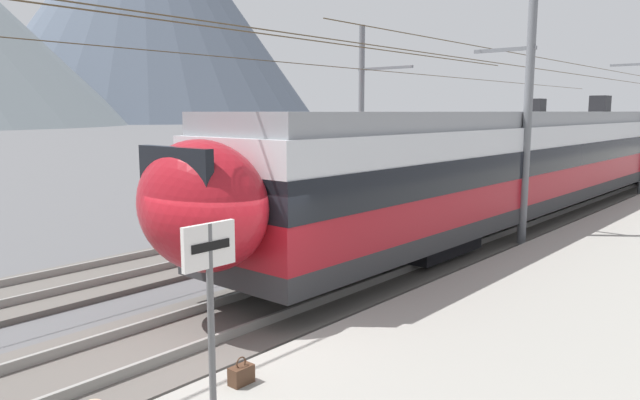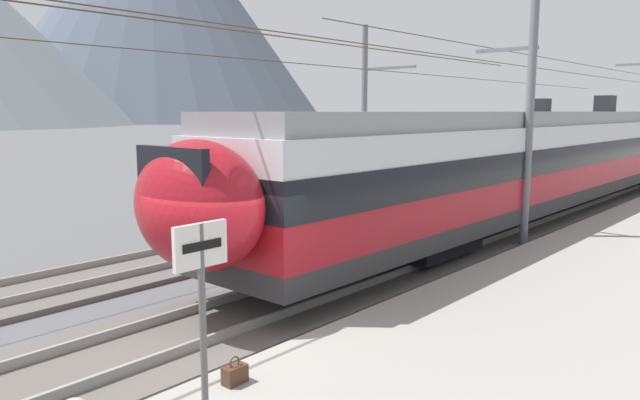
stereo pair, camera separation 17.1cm
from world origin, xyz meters
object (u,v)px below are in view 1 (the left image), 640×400
train_near_platform (553,155)px  handbag_near_sign (241,375)px  catenary_mast_far_side (365,112)px  platform_sign (210,277)px  train_far_track (506,144)px  catenary_mast_mid (524,107)px

train_near_platform → handbag_near_sign: size_ratio=94.35×
catenary_mast_far_side → handbag_near_sign: size_ratio=112.43×
platform_sign → catenary_mast_far_side: bearing=31.2°
train_near_platform → train_far_track: (6.22, 4.54, -0.01)m
catenary_mast_far_side → train_near_platform: bearing=-65.5°
platform_sign → train_near_platform: bearing=8.8°
catenary_mast_far_side → handbag_near_sign: 17.85m
train_far_track → handbag_near_sign: bearing=-163.8°
train_far_track → handbag_near_sign: size_ratio=63.98×
train_near_platform → catenary_mast_mid: catenary_mast_mid is taller
train_near_platform → handbag_near_sign: (-17.99, -2.50, -1.73)m
train_far_track → handbag_near_sign: train_far_track is taller
catenary_mast_mid → platform_sign: catenary_mast_mid is taller
catenary_mast_mid → handbag_near_sign: (-11.54, -1.09, -3.47)m
handbag_near_sign → catenary_mast_far_side: bearing=31.4°
catenary_mast_mid → catenary_mast_far_side: size_ratio=1.00×
catenary_mast_mid → handbag_near_sign: size_ratio=112.43×
train_far_track → catenary_mast_mid: 14.11m
handbag_near_sign → train_far_track: bearing=16.2°
platform_sign → handbag_near_sign: size_ratio=6.16×
platform_sign → handbag_near_sign: (0.78, 0.40, -1.54)m
train_near_platform → handbag_near_sign: bearing=-172.1°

